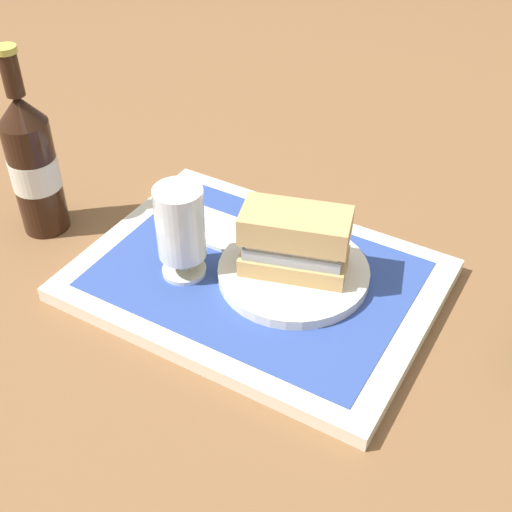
% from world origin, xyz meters
% --- Properties ---
extents(ground_plane, '(3.00, 3.00, 0.00)m').
position_xyz_m(ground_plane, '(0.00, 0.00, 0.00)').
color(ground_plane, brown).
extents(tray, '(0.44, 0.32, 0.02)m').
position_xyz_m(tray, '(0.00, 0.00, 0.01)').
color(tray, beige).
rests_on(tray, ground_plane).
extents(placemat, '(0.38, 0.27, 0.00)m').
position_xyz_m(placemat, '(0.00, 0.00, 0.02)').
color(placemat, '#2D4793').
rests_on(placemat, tray).
extents(plate, '(0.19, 0.19, 0.01)m').
position_xyz_m(plate, '(-0.04, -0.02, 0.03)').
color(plate, silver).
rests_on(plate, placemat).
extents(sandwich, '(0.14, 0.10, 0.08)m').
position_xyz_m(sandwich, '(-0.04, -0.02, 0.08)').
color(sandwich, tan).
rests_on(sandwich, plate).
extents(beer_glass, '(0.06, 0.06, 0.12)m').
position_xyz_m(beer_glass, '(0.08, 0.04, 0.09)').
color(beer_glass, silver).
rests_on(beer_glass, placemat).
extents(napkin_folded, '(0.09, 0.07, 0.01)m').
position_xyz_m(napkin_folded, '(0.10, -0.05, 0.02)').
color(napkin_folded, white).
rests_on(napkin_folded, placemat).
extents(beer_bottle, '(0.07, 0.07, 0.27)m').
position_xyz_m(beer_bottle, '(0.32, 0.04, 0.10)').
color(beer_bottle, black).
rests_on(beer_bottle, ground_plane).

